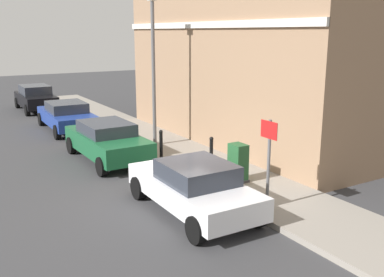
# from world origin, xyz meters

# --- Properties ---
(ground) EXTENTS (80.00, 80.00, 0.00)m
(ground) POSITION_xyz_m (0.00, 0.00, 0.00)
(ground) COLOR #38383A
(sidewalk) EXTENTS (2.57, 30.00, 0.15)m
(sidewalk) POSITION_xyz_m (1.91, 6.00, 0.07)
(sidewalk) COLOR gray
(sidewalk) RESTS_ON ground
(corner_building) EXTENTS (6.72, 12.54, 7.13)m
(corner_building) POSITION_xyz_m (6.51, 4.27, 3.57)
(corner_building) COLOR #937256
(corner_building) RESTS_ON ground
(car_white) EXTENTS (1.92, 4.22, 1.37)m
(car_white) POSITION_xyz_m (-0.46, -1.23, 0.71)
(car_white) COLOR silver
(car_white) RESTS_ON ground
(car_green) EXTENTS (1.96, 4.36, 1.41)m
(car_green) POSITION_xyz_m (-0.66, 4.45, 0.75)
(car_green) COLOR #195933
(car_green) RESTS_ON ground
(car_blue) EXTENTS (2.04, 4.50, 1.35)m
(car_blue) POSITION_xyz_m (-0.50, 10.27, 0.71)
(car_blue) COLOR navy
(car_blue) RESTS_ON ground
(car_black) EXTENTS (1.85, 4.17, 1.49)m
(car_black) POSITION_xyz_m (-0.57, 16.55, 0.78)
(car_black) COLOR black
(car_black) RESTS_ON ground
(utility_cabinet) EXTENTS (0.46, 0.61, 1.15)m
(utility_cabinet) POSITION_xyz_m (1.73, -0.18, 0.68)
(utility_cabinet) COLOR #1E4C28
(utility_cabinet) RESTS_ON sidewalk
(bollard_near_cabinet) EXTENTS (0.14, 0.14, 1.04)m
(bollard_near_cabinet) POSITION_xyz_m (1.83, 1.42, 0.70)
(bollard_near_cabinet) COLOR black
(bollard_near_cabinet) RESTS_ON sidewalk
(bollard_far_kerb) EXTENTS (0.14, 0.14, 1.04)m
(bollard_far_kerb) POSITION_xyz_m (0.88, 3.21, 0.70)
(bollard_far_kerb) COLOR black
(bollard_far_kerb) RESTS_ON sidewalk
(street_sign) EXTENTS (0.08, 0.60, 2.30)m
(street_sign) POSITION_xyz_m (1.11, -2.24, 1.66)
(street_sign) COLOR #59595B
(street_sign) RESTS_ON sidewalk
(lamppost) EXTENTS (0.20, 0.44, 5.72)m
(lamppost) POSITION_xyz_m (1.56, 5.10, 3.30)
(lamppost) COLOR #59595B
(lamppost) RESTS_ON sidewalk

